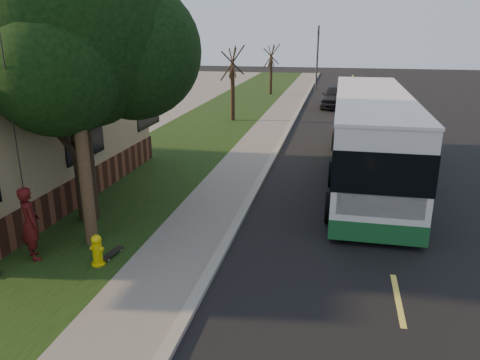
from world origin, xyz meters
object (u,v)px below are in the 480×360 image
Objects in this scene: utility_pole at (72,57)px; distant_car at (336,96)px; traffic_signal at (317,53)px; transit_bus at (370,135)px; fire_hydrant at (97,250)px; leafy_tree at (74,31)px; skateboarder at (30,223)px; bare_tree_near at (233,85)px; bare_tree_far at (271,70)px; skateboard_main at (112,253)px.

utility_pole is 2.01× the size of distant_car.
traffic_signal is 0.48× the size of transit_bus.
fire_hydrant is 5.65m from leafy_tree.
skateboarder reaches higher than fire_hydrant.
utility_pole is 17.19m from bare_tree_near.
bare_tree_far is 0.35× the size of transit_bus.
utility_pole is 1.94m from leafy_tree.
traffic_signal reaches higher than bare_tree_near.
utility_pole is (-0.71, 0.99, 4.20)m from fire_hydrant.
skateboarder is at bearing -92.32° from bare_tree_near.
skateboarder is (-0.92, -1.00, -3.68)m from utility_pole.
utility_pole is at bearing -90.60° from bare_tree_far.
skateboarder is (-4.73, -34.01, -2.21)m from traffic_signal.
utility_pole reaches higher than traffic_signal.
skateboarder is 1.98m from skateboard_main.
bare_tree_near is at bearing 92.86° from fire_hydrant.
leafy_tree reaches higher than skateboard_main.
transit_bus reaches higher than skateboarder.
distant_car is at bearing 48.31° from bare_tree_near.
fire_hydrant is 25.10m from distant_car.
fire_hydrant is 0.09× the size of leafy_tree.
bare_tree_near is 18.06m from skateboarder.
skateboard_main is (0.50, -29.53, -1.88)m from bare_tree_far.
transit_bus is (7.02, 6.98, -2.97)m from utility_pole.
bare_tree_near is 16.52m from traffic_signal.
utility_pole is 24.59m from distant_car.
bare_tree_near is at bearing -92.39° from bare_tree_far.
leafy_tree is (-1.57, 2.65, 4.73)m from fire_hydrant.
bare_tree_far is at bearing 139.29° from distant_car.
transit_bus is at bearing 51.61° from fire_hydrant.
skateboarder is (-1.63, -0.01, 0.52)m from fire_hydrant.
utility_pole reaches higher than bare_tree_near.
skateboard_main is (0.10, 0.47, -0.31)m from fire_hydrant.
fire_hydrant is at bearing -101.93° from skateboard_main.
distant_car is at bearing 73.38° from leafy_tree.
skateboarder is (-0.73, -18.01, -1.20)m from bare_tree_near.
utility_pole is 11.48× the size of skateboard_main.
distant_car reaches higher than fire_hydrant.
bare_tree_far is at bearing -52.12° from skateboarder.
utility_pole is 2.25× the size of bare_tree_far.
distant_car is at bearing -78.69° from traffic_signal.
fire_hydrant is at bearing -97.05° from distant_car.
traffic_signal is 26.27m from transit_bus.
skateboarder is at bearing -164.50° from skateboard_main.
fire_hydrant is 30.04m from bare_tree_far.
bare_tree_near is at bearing 125.73° from transit_bus.
leafy_tree is at bearing -98.47° from traffic_signal.
distant_car reaches higher than skateboard_main.
fire_hydrant is at bearing -59.33° from leafy_tree.
traffic_signal reaches higher than skateboarder.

